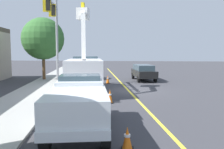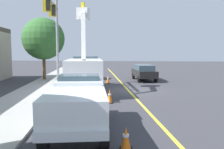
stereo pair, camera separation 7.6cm
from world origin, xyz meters
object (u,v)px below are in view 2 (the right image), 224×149
(traffic_cone_mid_front, at_px, (110,96))
(traffic_cone_mid_rear, at_px, (108,79))
(passing_minivan, at_px, (144,71))
(utility_bucket_truck, at_px, (85,71))
(traffic_signal_mast, at_px, (54,25))
(service_pickup_truck, at_px, (78,102))
(traffic_cone_leading, at_px, (126,138))

(traffic_cone_mid_front, height_order, traffic_cone_mid_rear, traffic_cone_mid_front)
(passing_minivan, relative_size, traffic_cone_mid_front, 6.00)
(utility_bucket_truck, distance_m, traffic_signal_mast, 5.01)
(traffic_cone_mid_rear, bearing_deg, service_pickup_truck, -177.05)
(traffic_cone_leading, distance_m, traffic_cone_mid_rear, 15.65)
(passing_minivan, relative_size, traffic_cone_mid_rear, 6.11)
(service_pickup_truck, xyz_separation_m, passing_minivan, (16.67, -2.79, -0.15))
(utility_bucket_truck, relative_size, traffic_signal_mast, 1.04)
(traffic_cone_mid_front, bearing_deg, traffic_cone_mid_rear, 8.57)
(passing_minivan, bearing_deg, traffic_cone_mid_front, 169.32)
(traffic_cone_leading, height_order, traffic_cone_mid_rear, traffic_cone_mid_rear)
(utility_bucket_truck, bearing_deg, passing_minivan, -31.52)
(passing_minivan, height_order, traffic_cone_leading, passing_minivan)
(traffic_cone_mid_front, bearing_deg, traffic_cone_leading, -168.28)
(utility_bucket_truck, distance_m, traffic_cone_leading, 11.44)
(utility_bucket_truck, distance_m, traffic_cone_mid_front, 4.86)
(passing_minivan, distance_m, traffic_cone_mid_rear, 4.58)
(utility_bucket_truck, distance_m, traffic_cone_mid_rear, 5.00)
(passing_minivan, bearing_deg, traffic_cone_leading, 177.49)
(traffic_cone_mid_front, xyz_separation_m, traffic_signal_mast, (5.53, 5.44, 4.94))
(passing_minivan, relative_size, traffic_cone_leading, 6.74)
(traffic_cone_mid_rear, height_order, traffic_signal_mast, traffic_signal_mast)
(traffic_cone_mid_rear, bearing_deg, traffic_signal_mast, 127.74)
(utility_bucket_truck, relative_size, traffic_cone_mid_front, 10.08)
(traffic_cone_mid_rear, bearing_deg, traffic_cone_leading, -170.05)
(service_pickup_truck, xyz_separation_m, traffic_cone_mid_front, (5.05, -0.60, -0.70))
(passing_minivan, distance_m, traffic_signal_mast, 10.70)
(traffic_cone_leading, relative_size, traffic_cone_mid_front, 0.89)
(service_pickup_truck, distance_m, traffic_cone_mid_rear, 13.81)
(service_pickup_truck, bearing_deg, traffic_cone_leading, -129.42)
(passing_minivan, xyz_separation_m, traffic_signal_mast, (-6.09, 7.63, 4.38))
(utility_bucket_truck, height_order, service_pickup_truck, utility_bucket_truck)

